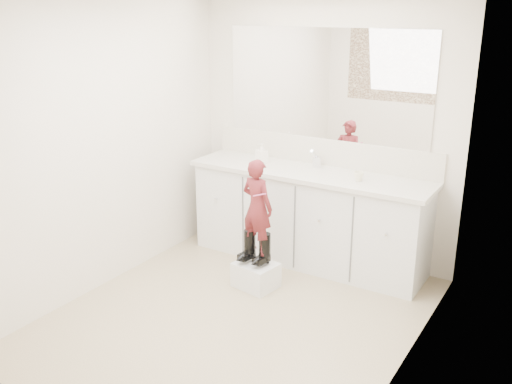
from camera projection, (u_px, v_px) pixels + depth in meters
The scene contains 18 objects.
floor at pixel (237, 316), 4.48m from camera, with size 3.00×3.00×0.00m, color #89745A.
wall_back at pixel (324, 132), 5.32m from camera, with size 2.60×2.60×0.00m, color beige.
wall_front at pixel (72, 239), 2.89m from camera, with size 2.60×2.60×0.00m, color beige.
wall_left at pixel (105, 147), 4.75m from camera, with size 3.00×3.00×0.00m, color beige.
wall_right at pixel (414, 200), 3.46m from camera, with size 3.00×3.00×0.00m, color beige.
vanity_cabinet at pixel (308, 218), 5.34m from camera, with size 2.20×0.55×0.85m, color silver.
countertop at pixel (309, 173), 5.18m from camera, with size 2.28×0.58×0.04m, color beige.
backsplash at pixel (322, 151), 5.36m from camera, with size 2.28×0.03×0.25m, color beige.
mirror at pixel (325, 85), 5.17m from camera, with size 2.00×0.02×1.00m, color white.
dot_panel at pixel (64, 152), 2.75m from camera, with size 2.00×0.01×1.20m, color #472819.
faucet at pixel (317, 162), 5.30m from camera, with size 0.08×0.08×0.10m, color silver.
cup at pixel (359, 176), 4.88m from camera, with size 0.09×0.09×0.08m, color #F1E7C0.
soap_bottle at pixel (262, 153), 5.40m from camera, with size 0.09×0.09×0.20m, color white.
step_stool at pixel (256, 275), 4.92m from camera, with size 0.34×0.29×0.22m, color silver.
boot_left at pixel (250, 246), 4.89m from camera, with size 0.10×0.19×0.29m, color black, non-canonical shape.
boot_right at pixel (265, 249), 4.82m from camera, with size 0.10×0.19×0.29m, color black, non-canonical shape.
toddler at pixel (257, 207), 4.74m from camera, with size 0.30×0.20×0.82m, color #9D3035.
toothbrush at pixel (259, 195), 4.60m from camera, with size 0.01×0.01×0.14m, color #D25288.
Camera 1 is at (2.19, -3.29, 2.33)m, focal length 40.00 mm.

